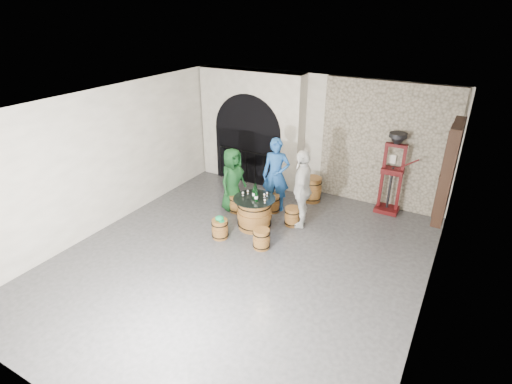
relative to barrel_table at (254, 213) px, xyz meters
The scene contains 31 objects.
ground 1.42m from the barrel_table, 72.10° to the right, with size 8.00×8.00×0.00m, color #323235.
wall_back 2.99m from the barrel_table, 81.15° to the left, with size 8.00×8.00×0.00m, color beige.
wall_front 5.46m from the barrel_table, 85.47° to the right, with size 8.00×8.00×0.00m, color beige.
wall_left 3.56m from the barrel_table, 157.09° to the right, with size 8.00×8.00×0.00m, color beige.
wall_right 4.31m from the barrel_table, 18.37° to the right, with size 8.00×8.00×0.00m, color beige.
ceiling 3.14m from the barrel_table, 72.10° to the right, with size 8.00×8.00×0.00m, color beige.
stone_facing_panel 3.66m from the barrel_table, 49.92° to the left, with size 3.20×0.12×3.18m, color gray.
arched_opening 3.09m from the barrel_table, 121.27° to the left, with size 3.10×0.60×3.19m.
shuttered_window 4.20m from the barrel_table, 16.12° to the left, with size 0.23×1.10×2.00m.
barrel_table is the anchor object (origin of this frame).
barrel_stool_left 0.92m from the barrel_table, 149.75° to the left, with size 0.39×0.39×0.46m.
barrel_stool_far 0.92m from the barrel_table, 89.42° to the left, with size 0.39×0.39×0.46m.
barrel_stool_right 0.92m from the barrel_table, 35.81° to the left, with size 0.39×0.39×0.46m.
barrel_stool_near_right 0.92m from the barrel_table, 50.77° to the right, with size 0.39×0.39×0.46m.
barrel_stool_near_left 0.92m from the barrel_table, 118.96° to the right, with size 0.39×0.39×0.46m.
green_cap 0.92m from the barrel_table, 118.72° to the right, with size 0.24×0.19×0.10m.
person_green 1.17m from the barrel_table, 149.75° to the left, with size 0.80×0.52×1.63m, color #0F3816.
person_blue 1.22m from the barrel_table, 89.42° to the left, with size 0.69×0.45×1.89m, color navy.
person_white 1.25m from the barrel_table, 35.81° to the left, with size 1.11×0.46×1.89m, color silver.
wine_bottle_left 0.51m from the barrel_table, 163.28° to the left, with size 0.08×0.08×0.32m.
wine_bottle_center 0.54m from the barrel_table, 45.15° to the right, with size 0.08×0.08×0.32m.
wine_bottle_right 0.53m from the barrel_table, 106.50° to the left, with size 0.08×0.08×0.32m.
tasting_glass_a 0.52m from the barrel_table, behind, with size 0.05×0.05×0.10m, color #A1681F, non-canonical shape.
tasting_glass_b 0.49m from the barrel_table, 39.22° to the left, with size 0.05×0.05×0.10m, color #A1681F, non-canonical shape.
tasting_glass_c 0.53m from the barrel_table, 119.64° to the left, with size 0.05×0.05×0.10m, color #A1681F, non-canonical shape.
tasting_glass_d 0.54m from the barrel_table, 50.36° to the left, with size 0.05×0.05×0.10m, color #A1681F, non-canonical shape.
tasting_glass_e 0.55m from the barrel_table, 16.20° to the right, with size 0.05×0.05×0.10m, color #A1681F, non-canonical shape.
tasting_glass_f 0.51m from the barrel_table, 154.16° to the left, with size 0.05×0.05×0.10m, color #A1681F, non-canonical shape.
side_barrel 2.07m from the barrel_table, 71.60° to the left, with size 0.51×0.51×0.67m.
corking_press 3.57m from the barrel_table, 42.60° to the left, with size 0.85×0.47×2.07m.
control_box 3.69m from the barrel_table, 46.00° to the left, with size 0.18×0.10×0.22m, color silver.
Camera 1 is at (3.65, -5.84, 4.85)m, focal length 28.00 mm.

